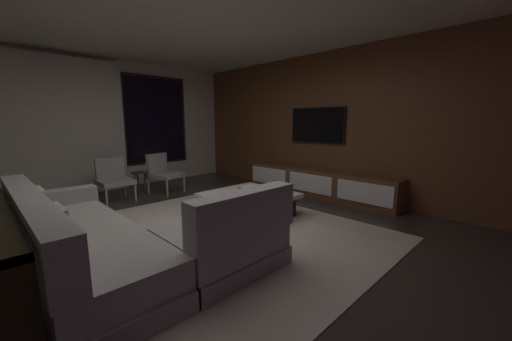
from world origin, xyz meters
The scene contains 13 objects.
floor centered at (0.00, 0.00, 0.00)m, with size 9.20×9.20×0.00m, color #332B26.
back_wall_with_window centered at (-0.06, 3.62, 1.34)m, with size 6.60×0.30×2.70m.
media_wall centered at (3.06, 0.00, 1.35)m, with size 0.12×7.80×2.70m.
ceiling centered at (0.00, 0.00, 2.70)m, with size 8.20×8.20×0.00m, color beige.
area_rug centered at (0.35, -0.10, 0.01)m, with size 3.20×3.80×0.01m, color beige.
sectional_couch centered at (-0.97, -0.22, 0.29)m, with size 1.98×2.50×0.82m.
coffee_table centered at (1.01, 0.12, 0.19)m, with size 1.16×1.16×0.36m.
book_stack_on_coffee_table centered at (1.10, 0.23, 0.40)m, with size 0.25×0.22×0.08m.
accent_chair_near_window centered at (0.84, 2.48, 0.43)m, with size 0.69×0.70×0.78m.
accent_chair_by_curtain centered at (-0.10, 2.47, 0.43)m, with size 0.55×0.57×0.78m.
side_stool centered at (0.40, 2.56, 0.37)m, with size 0.32×0.32×0.46m.
media_console centered at (2.77, 0.05, 0.25)m, with size 0.46×3.10×0.52m.
mounted_tv centered at (2.95, 0.25, 1.35)m, with size 0.05×1.17×0.68m.
Camera 1 is at (-1.85, -2.92, 1.40)m, focal length 20.20 mm.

